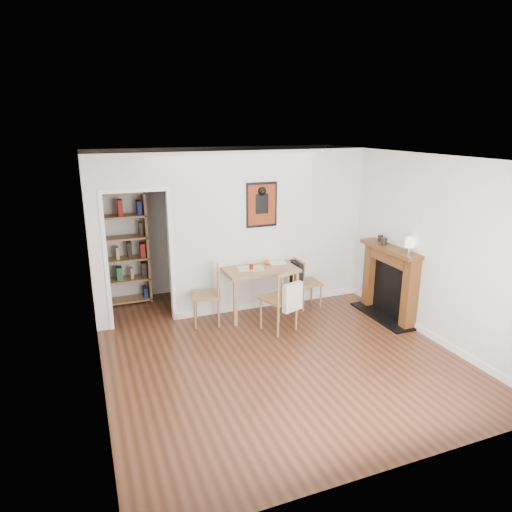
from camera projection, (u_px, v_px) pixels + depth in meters
name	position (u px, v px, depth m)	size (l,w,h in m)	color
ground	(270.00, 345.00, 6.41)	(5.20, 5.20, 0.00)	brown
room_shell	(244.00, 234.00, 7.28)	(5.20, 5.20, 5.20)	silver
dining_table	(259.00, 273.00, 7.29)	(1.16, 0.74, 0.79)	#916743
chair_left	(207.00, 296.00, 6.99)	(0.56, 0.56, 0.92)	olive
chair_right	(307.00, 283.00, 7.62)	(0.48, 0.42, 0.84)	olive
chair_front	(279.00, 299.00, 6.76)	(0.62, 0.65, 0.97)	olive
bookshelf	(123.00, 249.00, 7.70)	(0.82, 0.33, 1.95)	#916743
fireplace	(390.00, 280.00, 7.21)	(0.45, 1.25, 1.16)	brown
red_glass	(251.00, 267.00, 7.16)	(0.06, 0.06, 0.08)	maroon
orange_fruit	(267.00, 262.00, 7.40)	(0.08, 0.08, 0.08)	orange
placemat	(251.00, 268.00, 7.21)	(0.41, 0.30, 0.00)	beige
notebook	(277.00, 263.00, 7.48)	(0.26, 0.19, 0.01)	silver
mantel_lamp	(410.00, 243.00, 6.70)	(0.15, 0.15, 0.23)	silver
ceramic_jar_a	(384.00, 241.00, 7.17)	(0.09, 0.09, 0.11)	black
ceramic_jar_b	(380.00, 238.00, 7.35)	(0.09, 0.09, 0.11)	black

